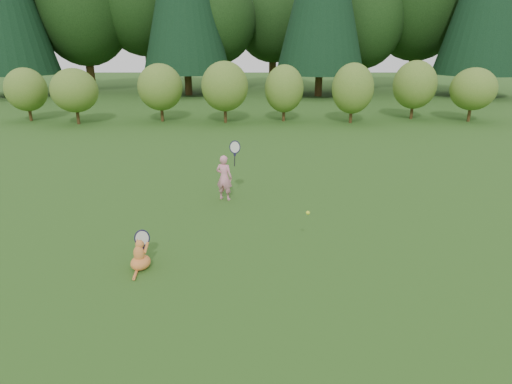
{
  "coord_description": "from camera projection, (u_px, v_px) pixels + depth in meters",
  "views": [
    {
      "loc": [
        0.19,
        -7.16,
        3.46
      ],
      "look_at": [
        0.2,
        0.8,
        0.7
      ],
      "focal_mm": 30.0,
      "sensor_mm": 36.0,
      "label": 1
    }
  ],
  "objects": [
    {
      "name": "cat",
      "position": [
        140.0,
        253.0,
        6.9
      ],
      "size": [
        0.49,
        0.69,
        0.71
      ],
      "rotation": [
        0.0,
        0.0,
        -0.34
      ],
      "color": "orange",
      "rests_on": "ground"
    },
    {
      "name": "ground",
      "position": [
        245.0,
        242.0,
        7.9
      ],
      "size": [
        100.0,
        100.0,
        0.0
      ],
      "primitive_type": "plane",
      "color": "#204914",
      "rests_on": "ground"
    },
    {
      "name": "child",
      "position": [
        225.0,
        177.0,
        9.88
      ],
      "size": [
        0.63,
        0.41,
        1.6
      ],
      "rotation": [
        0.0,
        0.0,
        2.78
      ],
      "color": "pink",
      "rests_on": "ground"
    },
    {
      "name": "shrub_row",
      "position": [
        251.0,
        91.0,
        19.73
      ],
      "size": [
        28.0,
        3.0,
        2.8
      ],
      "primitive_type": null,
      "color": "#467123",
      "rests_on": "ground"
    },
    {
      "name": "tennis_ball",
      "position": [
        308.0,
        213.0,
        7.4
      ],
      "size": [
        0.07,
        0.07,
        0.07
      ],
      "color": "yellow",
      "rests_on": "ground"
    }
  ]
}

